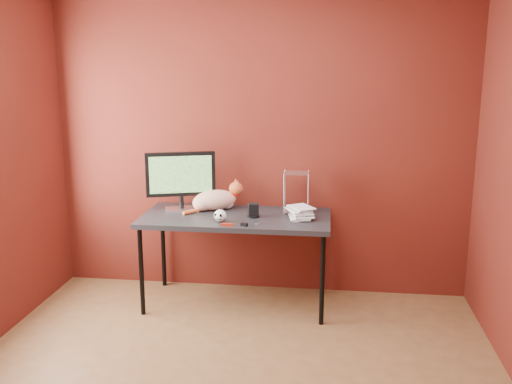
# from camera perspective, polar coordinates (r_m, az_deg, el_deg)

# --- Properties ---
(room) EXTENTS (3.52, 3.52, 2.61)m
(room) POSITION_cam_1_polar(r_m,az_deg,el_deg) (3.06, -3.47, 3.35)
(room) COLOR brown
(room) RESTS_ON ground
(desk) EXTENTS (1.50, 0.70, 0.75)m
(desk) POSITION_cam_1_polar(r_m,az_deg,el_deg) (4.57, -2.02, -2.99)
(desk) COLOR black
(desk) RESTS_ON ground
(monitor) EXTENTS (0.55, 0.25, 0.49)m
(monitor) POSITION_cam_1_polar(r_m,az_deg,el_deg) (4.68, -7.54, 1.37)
(monitor) COLOR silver
(monitor) RESTS_ON desk
(cat) EXTENTS (0.45, 0.37, 0.25)m
(cat) POSITION_cam_1_polar(r_m,az_deg,el_deg) (4.73, -4.07, -0.76)
(cat) COLOR #D55F2D
(cat) RESTS_ON desk
(skull_mug) EXTENTS (0.10, 0.10, 0.09)m
(skull_mug) POSITION_cam_1_polar(r_m,az_deg,el_deg) (4.38, -3.60, -2.37)
(skull_mug) COLOR silver
(skull_mug) RESTS_ON desk
(speaker) EXTENTS (0.10, 0.10, 0.11)m
(speaker) POSITION_cam_1_polar(r_m,az_deg,el_deg) (4.50, -0.27, -1.89)
(speaker) COLOR black
(speaker) RESTS_ON desk
(book_stack) EXTENTS (0.24, 0.26, 1.04)m
(book_stack) POSITION_cam_1_polar(r_m,az_deg,el_deg) (4.37, 3.64, 3.94)
(book_stack) COLOR beige
(book_stack) RESTS_ON desk
(wire_rack) EXTENTS (0.20, 0.17, 0.33)m
(wire_rack) POSITION_cam_1_polar(r_m,az_deg,el_deg) (4.64, 4.05, 0.00)
(wire_rack) COLOR silver
(wire_rack) RESTS_ON desk
(pocket_knife) EXTENTS (0.09, 0.03, 0.02)m
(pocket_knife) POSITION_cam_1_polar(r_m,az_deg,el_deg) (4.28, -2.91, -3.28)
(pocket_knife) COLOR #981D0B
(pocket_knife) RESTS_ON desk
(black_gadget) EXTENTS (0.06, 0.05, 0.02)m
(black_gadget) POSITION_cam_1_polar(r_m,az_deg,el_deg) (4.27, -1.19, -3.28)
(black_gadget) COLOR black
(black_gadget) RESTS_ON desk
(washer) EXTENTS (0.04, 0.04, 0.00)m
(washer) POSITION_cam_1_polar(r_m,az_deg,el_deg) (4.34, 0.19, -3.14)
(washer) COLOR silver
(washer) RESTS_ON desk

